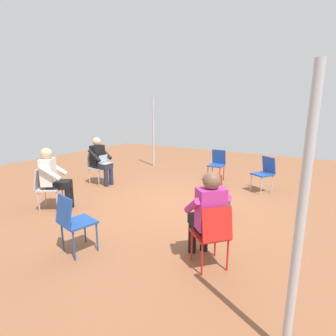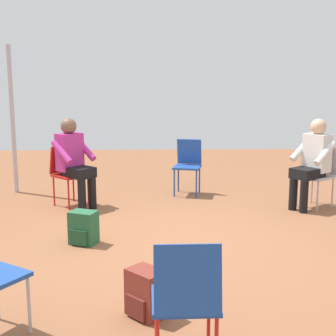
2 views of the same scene
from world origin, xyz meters
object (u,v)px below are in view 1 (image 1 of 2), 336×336
object	(u,v)px
chair_west	(73,220)
chair_northwest	(46,186)
backpack_near_laptop_user	(221,208)
backpack_by_empty_chair	(216,182)
chair_southeast	(265,172)
person_in_magenta	(207,212)
person_in_white	(54,176)
person_with_laptop	(100,159)
chair_east	(217,163)
chair_southwest	(212,232)
chair_north	(96,165)

from	to	relation	value
chair_west	chair_northwest	bearing A→B (deg)	168.66
backpack_near_laptop_user	backpack_by_empty_chair	world-z (taller)	same
chair_southeast	person_in_magenta	world-z (taller)	person_in_magenta
chair_west	person_in_white	bearing A→B (deg)	164.25
person_with_laptop	person_in_magenta	size ratio (longest dim) A/B	1.00
chair_west	person_with_laptop	size ratio (longest dim) A/B	0.69
chair_northwest	chair_west	world-z (taller)	same
chair_northwest	chair_east	size ratio (longest dim) A/B	1.00
chair_southwest	person_in_white	distance (m)	3.42
chair_northwest	chair_east	bearing A→B (deg)	115.67
person_with_laptop	chair_west	bearing A→B (deg)	39.35
chair_northwest	backpack_by_empty_chair	size ratio (longest dim) A/B	2.36
chair_southeast	backpack_near_laptop_user	distance (m)	2.01
person_with_laptop	backpack_near_laptop_user	world-z (taller)	person_with_laptop
chair_west	person_in_white	distance (m)	1.89
chair_southeast	chair_northwest	size ratio (longest dim) A/B	1.00
chair_north	backpack_near_laptop_user	world-z (taller)	chair_north
chair_northwest	chair_west	xyz separation A→B (m)	(-0.83, -1.77, 0.00)
chair_northwest	backpack_near_laptop_user	size ratio (longest dim) A/B	2.36
chair_southeast	chair_northwest	world-z (taller)	same
chair_north	person_in_white	size ratio (longest dim) A/B	0.69
chair_north	person_in_white	distance (m)	1.91
chair_northwest	chair_east	world-z (taller)	same
chair_east	person_in_white	bearing A→B (deg)	60.95
chair_west	chair_east	distance (m)	4.62
chair_southwest	person_with_laptop	size ratio (longest dim) A/B	0.69
person_with_laptop	person_in_white	bearing A→B (deg)	16.82
backpack_near_laptop_user	chair_north	bearing A→B (deg)	83.10
chair_east	person_in_magenta	world-z (taller)	person_in_magenta
chair_west	person_in_magenta	xyz separation A→B (m)	(0.72, -1.64, 0.20)
person_in_magenta	backpack_by_empty_chair	xyz separation A→B (m)	(3.16, 1.02, -0.54)
chair_southeast	backpack_near_laptop_user	bearing A→B (deg)	112.76
chair_west	person_with_laptop	xyz separation A→B (m)	(2.70, 2.13, 0.20)
person_in_magenta	chair_northwest	bearing A→B (deg)	131.74
chair_southwest	chair_east	world-z (taller)	same
chair_southeast	backpack_near_laptop_user	size ratio (longest dim) A/B	2.36
chair_west	person_with_laptop	world-z (taller)	person_with_laptop
person_in_white	backpack_by_empty_chair	world-z (taller)	person_in_white
person_with_laptop	chair_east	bearing A→B (deg)	128.26
person_in_magenta	person_in_white	world-z (taller)	same
chair_southwest	person_in_magenta	distance (m)	0.26
chair_west	person_in_white	xyz separation A→B (m)	(0.93, 1.63, 0.20)
person_with_laptop	backpack_near_laptop_user	xyz separation A→B (m)	(-0.43, -3.44, -0.53)
chair_north	person_with_laptop	world-z (taller)	person_with_laptop
chair_southeast	chair_northwest	bearing A→B (deg)	78.48
chair_north	chair_east	size ratio (longest dim) A/B	1.00
chair_southeast	chair_east	size ratio (longest dim) A/B	1.00
chair_southwest	person_in_magenta	xyz separation A→B (m)	(0.11, 0.12, 0.20)
chair_southwest	backpack_near_laptop_user	distance (m)	1.75
chair_southeast	chair_east	world-z (taller)	same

